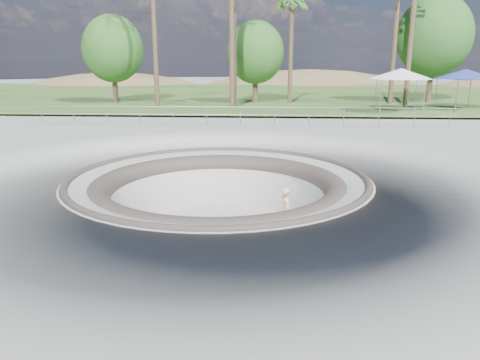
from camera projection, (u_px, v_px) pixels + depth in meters
The scene contains 13 objects.
ground at pixel (218, 177), 15.97m from camera, with size 180.00×180.00×0.00m, color #A8A7A2.
skate_bowl at pixel (219, 228), 16.44m from camera, with size 14.00×14.00×4.10m.
grass_strip at pixel (254, 95), 48.73m from camera, with size 180.00×36.00×0.12m.
distant_hills at pixel (283, 130), 72.71m from camera, with size 103.20×45.00×28.60m.
safety_railing at pixel (240, 115), 27.38m from camera, with size 25.00×0.06×1.03m.
skateboard at pixel (285, 235), 15.78m from camera, with size 0.86×0.24×0.09m.
skater at pixel (286, 211), 15.57m from camera, with size 0.60×0.39×1.64m, color beige.
canopy_white at pixel (401, 74), 31.96m from camera, with size 5.87×5.87×2.98m.
canopy_blue at pixel (466, 74), 33.67m from camera, with size 5.63×5.63×2.90m.
palm_d at pixel (292, 2), 37.11m from camera, with size 2.60×2.60×9.35m.
bushy_tree_left at pixel (113, 49), 38.45m from camera, with size 5.01×4.56×7.23m.
bushy_tree_mid at pixel (255, 52), 38.44m from camera, with size 4.69×4.27×6.77m.
bushy_tree_right at pixel (435, 36), 38.76m from camera, with size 6.17×5.61×8.90m.
Camera 1 is at (1.73, -15.39, 3.97)m, focal length 35.00 mm.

